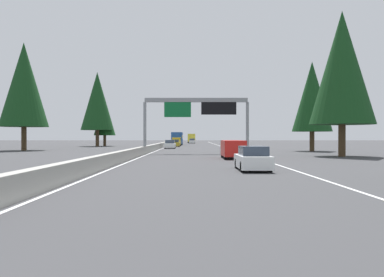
{
  "coord_description": "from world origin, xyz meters",
  "views": [
    {
      "loc": [
        -2.8,
        -5.34,
        2.04
      ],
      "look_at": [
        46.85,
        -5.37,
        1.81
      ],
      "focal_mm": 37.37,
      "sensor_mm": 36.0,
      "label": 1
    }
  ],
  "objects_px": {
    "conifer_left_near": "(24,85)",
    "sedan_far_right": "(170,144)",
    "conifer_right_mid": "(312,97)",
    "conifer_left_far": "(105,116)",
    "conifer_left_mid": "(97,101)",
    "box_truck_distant_a": "(191,138)",
    "minivan_mid_right": "(233,148)",
    "sedan_near_center": "(192,141)",
    "conifer_right_near": "(342,68)",
    "bus_near_right": "(177,138)",
    "pickup_far_left": "(176,142)",
    "sign_gantry_overhead": "(198,109)",
    "sedan_mid_center": "(175,143)",
    "sedan_mid_left": "(253,159)"
  },
  "relations": [
    {
      "from": "sign_gantry_overhead",
      "to": "pickup_far_left",
      "type": "bearing_deg",
      "value": 5.71
    },
    {
      "from": "conifer_right_near",
      "to": "conifer_left_far",
      "type": "relative_size",
      "value": 1.42
    },
    {
      "from": "box_truck_distant_a",
      "to": "conifer_right_mid",
      "type": "bearing_deg",
      "value": -167.2
    },
    {
      "from": "sedan_mid_center",
      "to": "conifer_left_near",
      "type": "height_order",
      "value": "conifer_left_near"
    },
    {
      "from": "sedan_mid_center",
      "to": "conifer_left_mid",
      "type": "xyz_separation_m",
      "value": [
        2.5,
        16.44,
        8.81
      ]
    },
    {
      "from": "conifer_left_mid",
      "to": "sedan_mid_left",
      "type": "bearing_deg",
      "value": -158.42
    },
    {
      "from": "conifer_left_far",
      "to": "sedan_mid_left",
      "type": "bearing_deg",
      "value": -160.09
    },
    {
      "from": "sedan_near_center",
      "to": "conifer_right_near",
      "type": "distance_m",
      "value": 82.77
    },
    {
      "from": "minivan_mid_right",
      "to": "sedan_far_right",
      "type": "relative_size",
      "value": 1.14
    },
    {
      "from": "sedan_near_center",
      "to": "conifer_right_mid",
      "type": "bearing_deg",
      "value": -165.83
    },
    {
      "from": "sedan_far_right",
      "to": "bus_near_right",
      "type": "height_order",
      "value": "bus_near_right"
    },
    {
      "from": "sedan_mid_center",
      "to": "conifer_right_mid",
      "type": "bearing_deg",
      "value": -141.48
    },
    {
      "from": "sedan_mid_left",
      "to": "conifer_left_mid",
      "type": "relative_size",
      "value": 0.28
    },
    {
      "from": "pickup_far_left",
      "to": "conifer_left_far",
      "type": "height_order",
      "value": "conifer_left_far"
    },
    {
      "from": "conifer_left_far",
      "to": "minivan_mid_right",
      "type": "bearing_deg",
      "value": -155.23
    },
    {
      "from": "sedan_mid_center",
      "to": "conifer_left_near",
      "type": "relative_size",
      "value": 0.28
    },
    {
      "from": "minivan_mid_right",
      "to": "conifer_left_mid",
      "type": "height_order",
      "value": "conifer_left_mid"
    },
    {
      "from": "sedan_far_right",
      "to": "sedan_near_center",
      "type": "height_order",
      "value": "same"
    },
    {
      "from": "sign_gantry_overhead",
      "to": "sedan_mid_center",
      "type": "relative_size",
      "value": 2.88
    },
    {
      "from": "sedan_far_right",
      "to": "bus_near_right",
      "type": "bearing_deg",
      "value": -0.29
    },
    {
      "from": "box_truck_distant_a",
      "to": "conifer_left_far",
      "type": "bearing_deg",
      "value": 156.65
    },
    {
      "from": "conifer_right_near",
      "to": "sign_gantry_overhead",
      "type": "bearing_deg",
      "value": 64.97
    },
    {
      "from": "sedan_mid_center",
      "to": "conifer_left_far",
      "type": "relative_size",
      "value": 0.42
    },
    {
      "from": "sedan_mid_center",
      "to": "conifer_left_far",
      "type": "height_order",
      "value": "conifer_left_far"
    },
    {
      "from": "sedan_far_right",
      "to": "conifer_left_far",
      "type": "distance_m",
      "value": 23.88
    },
    {
      "from": "sign_gantry_overhead",
      "to": "pickup_far_left",
      "type": "height_order",
      "value": "sign_gantry_overhead"
    },
    {
      "from": "sign_gantry_overhead",
      "to": "sedan_near_center",
      "type": "height_order",
      "value": "sign_gantry_overhead"
    },
    {
      "from": "sedan_far_right",
      "to": "sedan_mid_center",
      "type": "xyz_separation_m",
      "value": [
        12.03,
        -0.39,
        0.0
      ]
    },
    {
      "from": "sedan_far_right",
      "to": "conifer_left_far",
      "type": "relative_size",
      "value": 0.42
    },
    {
      "from": "pickup_far_left",
      "to": "conifer_left_near",
      "type": "xyz_separation_m",
      "value": [
        -30.66,
        21.25,
        8.76
      ]
    },
    {
      "from": "minivan_mid_right",
      "to": "conifer_left_mid",
      "type": "bearing_deg",
      "value": 27.04
    },
    {
      "from": "conifer_left_mid",
      "to": "conifer_left_near",
      "type": "bearing_deg",
      "value": 168.88
    },
    {
      "from": "bus_near_right",
      "to": "sedan_near_center",
      "type": "xyz_separation_m",
      "value": [
        22.39,
        -3.73,
        -1.03
      ]
    },
    {
      "from": "minivan_mid_right",
      "to": "sedan_far_right",
      "type": "distance_m",
      "value": 32.72
    },
    {
      "from": "pickup_far_left",
      "to": "sedan_mid_left",
      "type": "bearing_deg",
      "value": -173.74
    },
    {
      "from": "conifer_left_mid",
      "to": "conifer_left_far",
      "type": "distance_m",
      "value": 4.38
    },
    {
      "from": "conifer_right_mid",
      "to": "conifer_left_far",
      "type": "xyz_separation_m",
      "value": [
        30.87,
        35.74,
        -1.21
      ]
    },
    {
      "from": "sedan_near_center",
      "to": "sign_gantry_overhead",
      "type": "bearing_deg",
      "value": -179.56
    },
    {
      "from": "conifer_right_near",
      "to": "conifer_right_mid",
      "type": "distance_m",
      "value": 14.94
    },
    {
      "from": "conifer_right_near",
      "to": "conifer_left_mid",
      "type": "xyz_separation_m",
      "value": [
        42.67,
        35.24,
        0.37
      ]
    },
    {
      "from": "bus_near_right",
      "to": "pickup_far_left",
      "type": "xyz_separation_m",
      "value": [
        -10.13,
        -0.16,
        -0.8
      ]
    },
    {
      "from": "sedan_far_right",
      "to": "box_truck_distant_a",
      "type": "xyz_separation_m",
      "value": [
        61.14,
        -3.67,
        0.93
      ]
    },
    {
      "from": "minivan_mid_right",
      "to": "conifer_left_far",
      "type": "height_order",
      "value": "conifer_left_far"
    },
    {
      "from": "box_truck_distant_a",
      "to": "minivan_mid_right",
      "type": "bearing_deg",
      "value": -177.57
    },
    {
      "from": "conifer_left_near",
      "to": "sedan_far_right",
      "type": "bearing_deg",
      "value": -63.58
    },
    {
      "from": "sedan_far_right",
      "to": "sedan_near_center",
      "type": "relative_size",
      "value": 1.0
    },
    {
      "from": "sedan_far_right",
      "to": "bus_near_right",
      "type": "distance_m",
      "value": 30.4
    },
    {
      "from": "sign_gantry_overhead",
      "to": "conifer_left_far",
      "type": "xyz_separation_m",
      "value": [
        38.79,
        19.62,
        1.11
      ]
    },
    {
      "from": "pickup_far_left",
      "to": "box_truck_distant_a",
      "type": "bearing_deg",
      "value": -4.69
    },
    {
      "from": "sign_gantry_overhead",
      "to": "conifer_right_near",
      "type": "relative_size",
      "value": 0.85
    }
  ]
}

